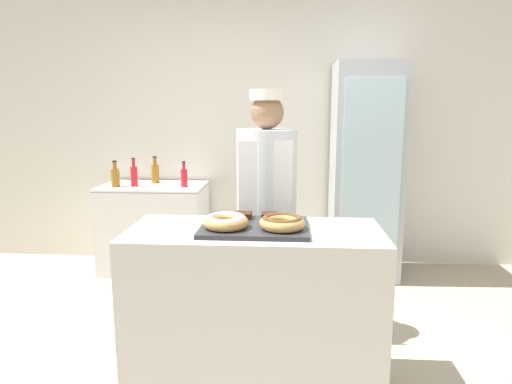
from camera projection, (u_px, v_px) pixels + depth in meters
The scene contains 15 objects.
ground_plane at pixel (255, 383), 2.54m from camera, with size 14.00×14.00×0.00m, color #B7A88E.
wall_back at pixel (270, 124), 4.38m from camera, with size 8.00×0.06×2.70m.
display_counter at pixel (255, 309), 2.46m from camera, with size 1.33×0.58×0.89m.
serving_tray at pixel (255, 227), 2.37m from camera, with size 0.56×0.43×0.02m.
donut_light_glaze at pixel (226, 221), 2.31m from camera, with size 0.23×0.23×0.06m.
donut_chocolate_glaze at pixel (282, 222), 2.29m from camera, with size 0.23×0.23×0.06m.
brownie_back_left at pixel (244, 215), 2.51m from camera, with size 0.09×0.09×0.03m.
brownie_back_right at pixel (270, 216), 2.50m from camera, with size 0.09×0.09×0.03m.
baker_person at pixel (267, 210), 3.00m from camera, with size 0.39×0.39×1.62m.
beverage_fridge at pixel (365, 172), 4.05m from camera, with size 0.59×0.59×1.89m.
chest_freezer at pixel (155, 227), 4.28m from camera, with size 0.95×0.58×0.80m.
bottle_red at pixel (184, 177), 4.10m from camera, with size 0.06×0.06×0.23m.
bottle_amber at pixel (155, 173), 4.32m from camera, with size 0.07×0.07×0.25m.
bottle_amber_b at pixel (115, 177), 4.11m from camera, with size 0.08×0.08×0.24m.
bottle_red_b at pixel (134, 175), 4.13m from camera, with size 0.06×0.06×0.26m.
Camera 1 is at (0.16, -2.29, 1.51)m, focal length 32.00 mm.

